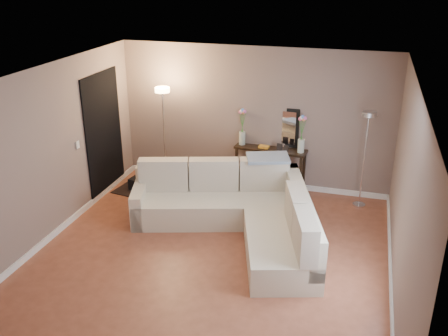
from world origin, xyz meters
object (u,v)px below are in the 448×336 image
(sectional_sofa, at_px, (240,210))
(floor_lamp_unlit, at_px, (366,141))
(console_table, at_px, (266,165))
(floor_lamp_lit, at_px, (164,117))

(sectional_sofa, relative_size, floor_lamp_unlit, 1.98)
(console_table, distance_m, floor_lamp_lit, 2.07)
(floor_lamp_lit, distance_m, floor_lamp_unlit, 3.58)
(sectional_sofa, xyz_separation_m, console_table, (0.06, 1.68, 0.10))
(floor_lamp_unlit, bearing_deg, sectional_sofa, -141.58)
(sectional_sofa, relative_size, floor_lamp_lit, 1.79)
(console_table, relative_size, floor_lamp_unlit, 0.79)
(console_table, xyz_separation_m, floor_lamp_unlit, (1.73, -0.26, 0.74))
(floor_lamp_lit, bearing_deg, sectional_sofa, -36.92)
(floor_lamp_lit, xyz_separation_m, floor_lamp_unlit, (3.58, 0.07, -0.13))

